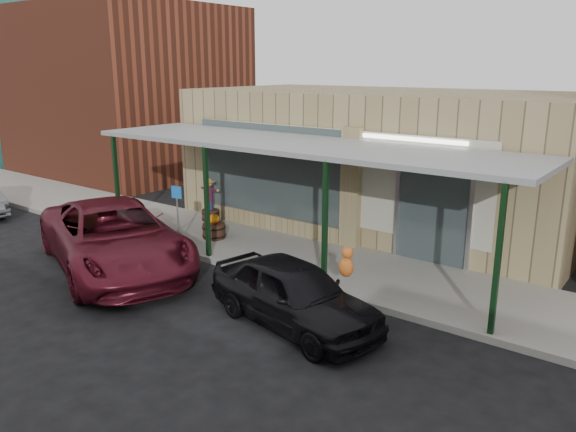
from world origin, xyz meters
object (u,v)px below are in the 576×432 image
Objects in this scene: barrel_scarecrow at (210,206)px; handicap_sign at (177,207)px; car_maroon at (114,237)px; barrel_pumpkin at (214,229)px; parked_sedan at (294,293)px.

barrel_scarecrow is 0.85× the size of handicap_sign.
handicap_sign reaches higher than barrel_scarecrow.
barrel_scarecrow is at bearing 34.69° from car_maroon.
parked_sedan is (4.98, -2.86, 0.25)m from barrel_pumpkin.
handicap_sign is at bearing 82.15° from parked_sedan.
barrel_scarecrow reaches higher than parked_sedan.
barrel_scarecrow is at bearing 68.68° from parked_sedan.
barrel_scarecrow reaches higher than barrel_pumpkin.
barrel_scarecrow is at bearing 137.77° from barrel_pumpkin.
barrel_pumpkin is 3.08m from car_maroon.
barrel_scarecrow is 2.52m from handicap_sign.
barrel_pumpkin is at bearing -61.82° from barrel_scarecrow.
handicap_sign is (-0.44, -0.94, 0.78)m from barrel_pumpkin.
barrel_scarecrow is 4.43m from car_maroon.
parked_sedan is at bearing -28.17° from handicap_sign.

